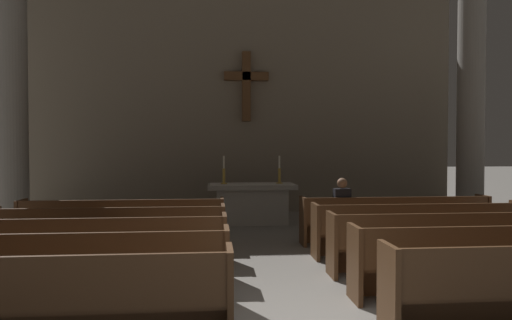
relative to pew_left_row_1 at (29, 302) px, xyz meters
The scene contains 16 objects.
pew_left_row_1 is the anchor object (origin of this frame).
pew_left_row_2 1.11m from the pew_left_row_1, 90.00° to the left, with size 3.78×0.50×0.95m.
pew_left_row_3 2.21m from the pew_left_row_1, 90.00° to the left, with size 3.78×0.50×0.95m.
pew_left_row_4 3.32m from the pew_left_row_1, 90.00° to the left, with size 3.78×0.50×0.95m.
pew_left_row_5 4.43m from the pew_left_row_1, 90.00° to the left, with size 3.78×0.50×0.95m.
pew_right_row_2 5.42m from the pew_left_row_1, 11.79° to the left, with size 3.78×0.50×0.95m.
pew_right_row_3 5.75m from the pew_left_row_1, 22.66° to the left, with size 3.78×0.50×0.95m.
pew_right_row_4 6.26m from the pew_left_row_1, 32.05° to the left, with size 3.78×0.50×0.95m.
pew_right_row_5 6.91m from the pew_left_row_1, 39.86° to the left, with size 3.78×0.50×0.95m.
column_left_second 8.02m from the pew_left_row_1, 113.59° to the left, with size 1.02×1.02×6.29m.
column_right_second 11.16m from the pew_left_row_1, 39.83° to the left, with size 1.02×1.02×6.29m.
altar 7.54m from the pew_left_row_1, 69.41° to the left, with size 2.20×0.90×1.01m.
candlestick_left 7.36m from the pew_left_row_1, 74.55° to the left, with size 0.16×0.16×0.70m.
candlestick_right 7.85m from the pew_left_row_1, 64.60° to the left, with size 0.16×0.16×0.70m.
apse_with_cross 10.05m from the pew_left_row_1, 74.02° to the left, with size 12.46×0.49×6.72m.
lone_worshipper 6.14m from the pew_left_row_1, 46.69° to the left, with size 0.32×0.43×1.32m.
Camera 1 is at (-0.94, -4.42, 1.91)m, focal length 32.17 mm.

